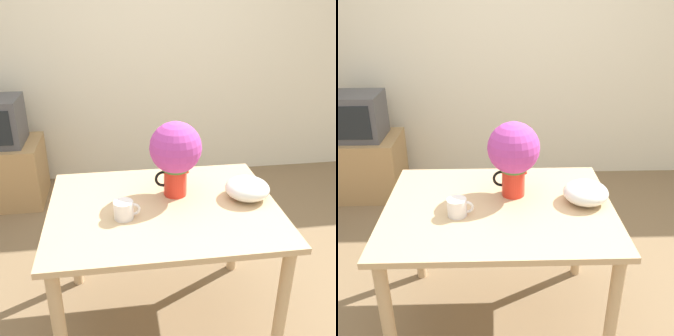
{
  "view_description": "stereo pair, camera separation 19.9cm",
  "coord_description": "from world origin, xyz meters",
  "views": [
    {
      "loc": [
        -0.36,
        -1.68,
        1.74
      ],
      "look_at": [
        -0.11,
        0.11,
        0.9
      ],
      "focal_mm": 42.0,
      "sensor_mm": 36.0,
      "label": 1
    },
    {
      "loc": [
        -0.16,
        -1.69,
        1.74
      ],
      "look_at": [
        -0.11,
        0.11,
        0.9
      ],
      "focal_mm": 42.0,
      "sensor_mm": 36.0,
      "label": 2
    }
  ],
  "objects": [
    {
      "name": "table",
      "position": [
        -0.15,
        -0.0,
        0.63
      ],
      "size": [
        1.13,
        0.87,
        0.74
      ],
      "color": "tan",
      "rests_on": "ground_plane"
    },
    {
      "name": "white_bowl",
      "position": [
        0.29,
        0.02,
        0.8
      ],
      "size": [
        0.23,
        0.23,
        0.11
      ],
      "color": "silver",
      "rests_on": "table"
    },
    {
      "name": "wall_back",
      "position": [
        0.0,
        1.96,
        1.3
      ],
      "size": [
        8.0,
        0.05,
        2.6
      ],
      "color": "#EDE5CC",
      "rests_on": "ground_plane"
    },
    {
      "name": "tv_stand",
      "position": [
        -1.33,
        1.56,
        0.27
      ],
      "size": [
        0.64,
        0.52,
        0.54
      ],
      "color": "tan",
      "rests_on": "ground_plane"
    },
    {
      "name": "coffee_mug",
      "position": [
        -0.34,
        -0.08,
        0.79
      ],
      "size": [
        0.13,
        0.09,
        0.09
      ],
      "color": "white",
      "rests_on": "table"
    },
    {
      "name": "ground_plane",
      "position": [
        0.0,
        0.0,
        0.0
      ],
      "size": [
        12.0,
        12.0,
        0.0
      ],
      "primitive_type": "plane",
      "color": "#7F6647"
    },
    {
      "name": "flower_vase",
      "position": [
        -0.07,
        0.11,
        0.98
      ],
      "size": [
        0.26,
        0.26,
        0.39
      ],
      "color": "red",
      "rests_on": "table"
    }
  ]
}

